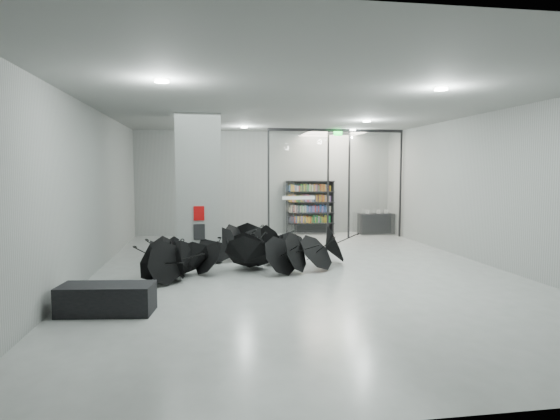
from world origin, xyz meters
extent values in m
plane|color=gray|center=(0.00, 0.00, 0.00)|extent=(14.00, 14.00, 0.00)
cube|color=gray|center=(0.00, 0.00, 4.00)|extent=(10.00, 14.00, 0.02)
cube|color=slate|center=(0.00, 7.00, 2.00)|extent=(10.00, 0.02, 4.00)
cube|color=slate|center=(0.00, -7.00, 2.00)|extent=(10.00, 0.02, 4.00)
cube|color=slate|center=(-5.00, 0.00, 2.00)|extent=(0.02, 14.00, 4.00)
cube|color=slate|center=(5.00, 0.00, 2.00)|extent=(0.02, 14.00, 4.00)
cube|color=slate|center=(-2.50, 2.00, 2.00)|extent=(1.20, 1.20, 4.00)
cube|color=#A50A07|center=(-2.50, 1.38, 1.35)|extent=(0.28, 0.04, 0.38)
cube|color=black|center=(-2.50, 1.38, 0.85)|extent=(0.30, 0.03, 0.42)
cube|color=#0CE533|center=(2.40, 5.30, 3.82)|extent=(0.30, 0.06, 0.15)
cube|color=silver|center=(1.00, 5.50, 2.00)|extent=(2.20, 0.02, 3.95)
cube|color=silver|center=(3.90, 5.50, 2.00)|extent=(2.00, 0.02, 3.95)
cube|color=black|center=(-0.10, 5.50, 2.00)|extent=(0.06, 0.06, 4.00)
cube|color=black|center=(2.10, 5.50, 2.00)|extent=(0.06, 0.06, 4.00)
cube|color=black|center=(2.90, 5.50, 2.00)|extent=(0.06, 0.06, 4.00)
cube|color=black|center=(4.90, 5.50, 2.00)|extent=(0.06, 0.06, 4.00)
cube|color=black|center=(2.40, 5.50, 3.95)|extent=(5.00, 0.08, 0.10)
cube|color=black|center=(-4.02, -2.87, 0.25)|extent=(1.66, 0.86, 0.51)
cube|color=black|center=(4.27, 6.31, 0.41)|extent=(1.38, 0.61, 0.81)
camera|label=1|loc=(-2.26, -11.18, 2.46)|focal=30.03mm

